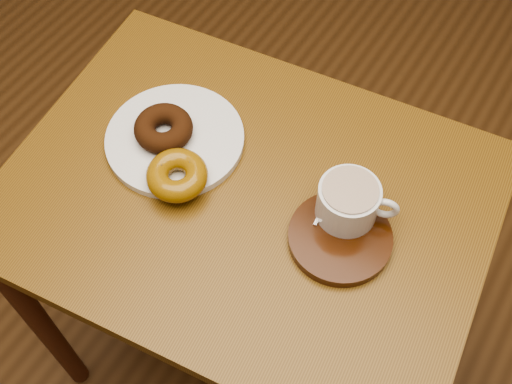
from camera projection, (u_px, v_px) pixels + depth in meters
The scene contains 7 objects.
cafe_table at pixel (247, 228), 1.17m from camera, with size 0.86×0.69×0.75m.
donut_plate at pixel (175, 139), 1.12m from camera, with size 0.24×0.24×0.01m, color silver.
donut_cinnamon at pixel (163, 128), 1.10m from camera, with size 0.10×0.10×0.04m, color #351A0A.
donut_caramel at pixel (177, 175), 1.04m from camera, with size 0.12×0.12×0.04m.
saucer at pixel (340, 238), 1.01m from camera, with size 0.16×0.16×0.02m, color #331606.
coffee_cup at pixel (349, 201), 1.00m from camera, with size 0.13×0.10×0.07m.
teaspoon at pixel (329, 192), 1.04m from camera, with size 0.02×0.09×0.01m.
Camera 1 is at (0.26, -0.32, 1.65)m, focal length 45.00 mm.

